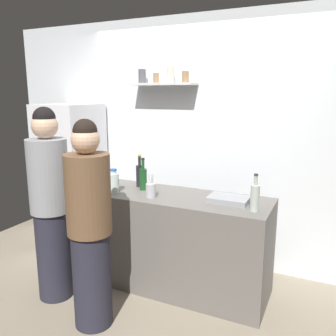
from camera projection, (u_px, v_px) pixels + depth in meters
ground_plane at (146, 316)px, 2.94m from camera, size 5.28×5.28×0.00m
back_wall_assembly at (201, 142)px, 3.77m from camera, size 4.80×0.32×2.60m
refrigerator at (72, 178)px, 4.12m from camera, size 0.59×0.66×1.70m
counter at (168, 240)px, 3.34m from camera, size 1.88×0.62×0.90m
baking_pan at (229, 199)px, 3.01m from camera, size 0.34×0.24×0.05m
utensil_holder at (151, 190)px, 3.15m from camera, size 0.09×0.09×0.22m
wine_bottle_green_glass at (143, 178)px, 3.39m from camera, size 0.07×0.07×0.31m
wine_bottle_pale_glass at (255, 197)px, 2.77m from camera, size 0.07×0.07×0.30m
wine_bottle_dark_glass at (140, 175)px, 3.50m from camera, size 0.07×0.07×0.33m
water_bottle_plastic at (114, 182)px, 3.30m from camera, size 0.10×0.10×0.23m
person_brown_jacket at (90, 228)px, 2.68m from camera, size 0.34×0.34×1.64m
person_grey_hoodie at (51, 207)px, 3.07m from camera, size 0.34×0.34×1.71m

